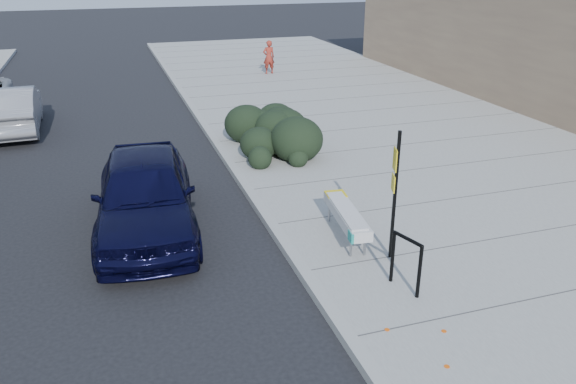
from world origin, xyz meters
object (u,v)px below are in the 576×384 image
(bike_rack, at_px, (406,258))
(sedan_navy, at_px, (145,194))
(bench, at_px, (346,215))
(wagon_silver, at_px, (13,109))
(pedestrian, at_px, (269,57))
(sign_post, at_px, (395,188))

(bike_rack, relative_size, sedan_navy, 0.20)
(bench, distance_m, wagon_silver, 12.95)
(bench, bearing_deg, bike_rack, -78.13)
(pedestrian, bearing_deg, bench, 76.89)
(bike_rack, xyz_separation_m, pedestrian, (3.16, 18.88, 0.19))
(wagon_silver, bearing_deg, pedestrian, -152.12)
(sedan_navy, xyz_separation_m, wagon_silver, (-3.50, 8.88, -0.10))
(wagon_silver, bearing_deg, sedan_navy, 109.44)
(sign_post, distance_m, wagon_silver, 14.05)
(bike_rack, relative_size, wagon_silver, 0.22)
(bike_rack, height_order, sign_post, sign_post)
(bench, xyz_separation_m, wagon_silver, (-7.22, 10.74, 0.10))
(bike_rack, relative_size, pedestrian, 0.63)
(bike_rack, xyz_separation_m, wagon_silver, (-7.40, 12.80, -0.00))
(bench, xyz_separation_m, sedan_navy, (-3.72, 1.86, 0.20))
(wagon_silver, bearing_deg, sign_post, 121.13)
(bench, height_order, sign_post, sign_post)
(sedan_navy, distance_m, wagon_silver, 9.55)
(sign_post, xyz_separation_m, pedestrian, (2.87, 17.82, -0.62))
(bike_rack, relative_size, sign_post, 0.40)
(bike_rack, bearing_deg, wagon_silver, 103.20)
(wagon_silver, bearing_deg, bike_rack, 117.95)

